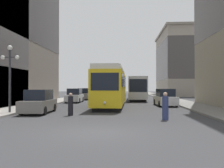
{
  "coord_description": "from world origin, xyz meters",
  "views": [
    {
      "loc": [
        1.25,
        -10.96,
        2.03
      ],
      "look_at": [
        -0.07,
        12.79,
        2.31
      ],
      "focal_mm": 39.76,
      "sensor_mm": 36.0,
      "label": 1
    }
  ],
  "objects_px": {
    "parked_car_left_mid": "(39,102)",
    "parked_car_left_far": "(75,96)",
    "parked_car_right_far": "(165,98)",
    "transit_bus": "(137,87)",
    "streetcar": "(112,86)",
    "pedestrian_crossing_far": "(71,105)",
    "parked_car_left_near": "(84,94)",
    "lamp_post_left_near": "(10,68)",
    "pedestrian_crossing_near": "(165,107)"
  },
  "relations": [
    {
      "from": "parked_car_left_mid",
      "to": "parked_car_right_far",
      "type": "relative_size",
      "value": 0.94
    },
    {
      "from": "parked_car_right_far",
      "to": "parked_car_left_mid",
      "type": "bearing_deg",
      "value": 33.09
    },
    {
      "from": "lamp_post_left_near",
      "to": "parked_car_left_near",
      "type": "bearing_deg",
      "value": 84.96
    },
    {
      "from": "parked_car_right_far",
      "to": "parked_car_left_far",
      "type": "xyz_separation_m",
      "value": [
        -10.92,
        5.46,
        -0.0
      ]
    },
    {
      "from": "streetcar",
      "to": "parked_car_left_mid",
      "type": "height_order",
      "value": "streetcar"
    },
    {
      "from": "streetcar",
      "to": "pedestrian_crossing_far",
      "type": "xyz_separation_m",
      "value": [
        -2.41,
        -8.62,
        -1.35
      ]
    },
    {
      "from": "streetcar",
      "to": "parked_car_left_near",
      "type": "relative_size",
      "value": 2.71
    },
    {
      "from": "parked_car_left_mid",
      "to": "pedestrian_crossing_far",
      "type": "height_order",
      "value": "parked_car_left_mid"
    },
    {
      "from": "pedestrian_crossing_near",
      "to": "parked_car_left_near",
      "type": "bearing_deg",
      "value": -67.5
    },
    {
      "from": "parked_car_right_far",
      "to": "transit_bus",
      "type": "bearing_deg",
      "value": -81.63
    },
    {
      "from": "streetcar",
      "to": "parked_car_left_far",
      "type": "bearing_deg",
      "value": 131.38
    },
    {
      "from": "parked_car_left_near",
      "to": "pedestrian_crossing_far",
      "type": "bearing_deg",
      "value": -84.76
    },
    {
      "from": "transit_bus",
      "to": "parked_car_right_far",
      "type": "relative_size",
      "value": 2.76
    },
    {
      "from": "parked_car_left_near",
      "to": "lamp_post_left_near",
      "type": "bearing_deg",
      "value": -97.03
    },
    {
      "from": "parked_car_right_far",
      "to": "lamp_post_left_near",
      "type": "bearing_deg",
      "value": 31.56
    },
    {
      "from": "parked_car_left_near",
      "to": "pedestrian_crossing_near",
      "type": "distance_m",
      "value": 25.79
    },
    {
      "from": "streetcar",
      "to": "pedestrian_crossing_far",
      "type": "bearing_deg",
      "value": -104.3
    },
    {
      "from": "parked_car_left_mid",
      "to": "parked_car_left_far",
      "type": "relative_size",
      "value": 0.95
    },
    {
      "from": "parked_car_right_far",
      "to": "parked_car_left_far",
      "type": "height_order",
      "value": "same"
    },
    {
      "from": "parked_car_left_near",
      "to": "parked_car_left_far",
      "type": "bearing_deg",
      "value": -91.99
    },
    {
      "from": "parked_car_left_mid",
      "to": "parked_car_left_far",
      "type": "distance_m",
      "value": 13.37
    },
    {
      "from": "transit_bus",
      "to": "parked_car_left_far",
      "type": "height_order",
      "value": "transit_bus"
    },
    {
      "from": "parked_car_left_mid",
      "to": "pedestrian_crossing_near",
      "type": "relative_size",
      "value": 2.61
    },
    {
      "from": "parked_car_left_mid",
      "to": "pedestrian_crossing_near",
      "type": "bearing_deg",
      "value": -22.82
    },
    {
      "from": "transit_bus",
      "to": "pedestrian_crossing_near",
      "type": "height_order",
      "value": "transit_bus"
    },
    {
      "from": "parked_car_right_far",
      "to": "parked_car_left_far",
      "type": "distance_m",
      "value": 12.21
    },
    {
      "from": "transit_bus",
      "to": "parked_car_left_far",
      "type": "distance_m",
      "value": 10.83
    },
    {
      "from": "streetcar",
      "to": "pedestrian_crossing_far",
      "type": "distance_m",
      "value": 9.06
    },
    {
      "from": "transit_bus",
      "to": "parked_car_left_mid",
      "type": "height_order",
      "value": "transit_bus"
    },
    {
      "from": "parked_car_right_far",
      "to": "pedestrian_crossing_far",
      "type": "distance_m",
      "value": 12.4
    },
    {
      "from": "pedestrian_crossing_far",
      "to": "lamp_post_left_near",
      "type": "xyz_separation_m",
      "value": [
        -4.71,
        0.6,
        2.71
      ]
    },
    {
      "from": "streetcar",
      "to": "parked_car_left_mid",
      "type": "relative_size",
      "value": 3.05
    },
    {
      "from": "parked_car_left_mid",
      "to": "pedestrian_crossing_near",
      "type": "height_order",
      "value": "parked_car_left_mid"
    },
    {
      "from": "streetcar",
      "to": "pedestrian_crossing_far",
      "type": "height_order",
      "value": "streetcar"
    },
    {
      "from": "parked_car_right_far",
      "to": "pedestrian_crossing_near",
      "type": "distance_m",
      "value": 11.5
    },
    {
      "from": "parked_car_left_near",
      "to": "pedestrian_crossing_near",
      "type": "bearing_deg",
      "value": -71.25
    },
    {
      "from": "streetcar",
      "to": "pedestrian_crossing_far",
      "type": "relative_size",
      "value": 8.49
    },
    {
      "from": "streetcar",
      "to": "parked_car_left_mid",
      "type": "distance_m",
      "value": 8.95
    },
    {
      "from": "parked_car_left_near",
      "to": "lamp_post_left_near",
      "type": "distance_m",
      "value": 21.78
    },
    {
      "from": "parked_car_left_near",
      "to": "parked_car_left_mid",
      "type": "xyz_separation_m",
      "value": [
        0.0,
        -20.68,
        -0.0
      ]
    },
    {
      "from": "pedestrian_crossing_far",
      "to": "parked_car_left_mid",
      "type": "bearing_deg",
      "value": -84.66
    },
    {
      "from": "parked_car_left_mid",
      "to": "transit_bus",
      "type": "bearing_deg",
      "value": 64.7
    },
    {
      "from": "parked_car_left_far",
      "to": "streetcar",
      "type": "bearing_deg",
      "value": -51.33
    },
    {
      "from": "streetcar",
      "to": "parked_car_left_near",
      "type": "height_order",
      "value": "streetcar"
    },
    {
      "from": "transit_bus",
      "to": "parked_car_left_near",
      "type": "relative_size",
      "value": 2.59
    },
    {
      "from": "parked_car_left_mid",
      "to": "parked_car_right_far",
      "type": "distance_m",
      "value": 13.49
    },
    {
      "from": "parked_car_left_near",
      "to": "parked_car_left_mid",
      "type": "height_order",
      "value": "same"
    },
    {
      "from": "parked_car_left_far",
      "to": "parked_car_left_near",
      "type": "bearing_deg",
      "value": 88.63
    },
    {
      "from": "transit_bus",
      "to": "parked_car_right_far",
      "type": "xyz_separation_m",
      "value": [
        2.39,
        -12.05,
        -1.1
      ]
    },
    {
      "from": "pedestrian_crossing_near",
      "to": "lamp_post_left_near",
      "type": "height_order",
      "value": "lamp_post_left_near"
    }
  ]
}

